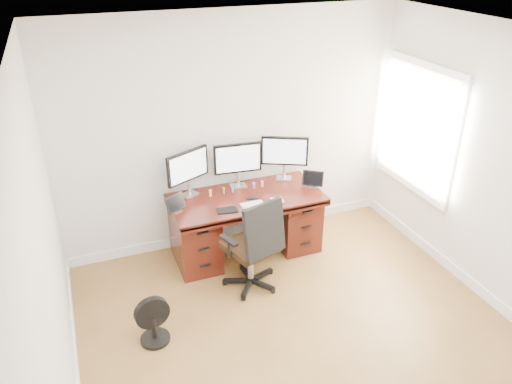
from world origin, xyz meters
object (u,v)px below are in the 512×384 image
object	(u,v)px
office_chair	(254,259)
floor_fan	(153,321)
desk	(246,222)
keyboard	(252,204)
monitor_center	(238,160)

from	to	relation	value
office_chair	floor_fan	size ratio (longest dim) A/B	2.25
desk	keyboard	distance (m)	0.43
keyboard	desk	bearing A→B (deg)	88.53
desk	monitor_center	distance (m)	0.72
desk	keyboard	size ratio (longest dim) A/B	6.84
floor_fan	keyboard	world-z (taller)	keyboard
floor_fan	monitor_center	size ratio (longest dim) A/B	0.86
desk	keyboard	bearing A→B (deg)	-91.77
monitor_center	keyboard	world-z (taller)	monitor_center
office_chair	monitor_center	size ratio (longest dim) A/B	1.93
desk	monitor_center	bearing A→B (deg)	90.04
floor_fan	monitor_center	distance (m)	2.03
office_chair	keyboard	bearing A→B (deg)	53.07
floor_fan	monitor_center	world-z (taller)	monitor_center
keyboard	office_chair	bearing A→B (deg)	-108.91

